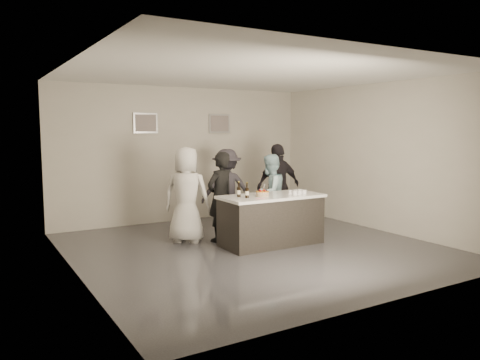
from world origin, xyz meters
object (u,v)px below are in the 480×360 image
Objects in this scene: beer_bottle_a at (239,189)px; person_guest_right at (278,186)px; person_main_black at (220,197)px; person_guest_back at (227,188)px; beer_bottle_b at (247,190)px; bar_counter at (271,220)px; person_main_blue at (270,193)px; person_guest_left at (187,195)px; cake at (262,194)px.

person_guest_right reaches higher than beer_bottle_a.
person_guest_back is (0.68, 0.98, 0.00)m from person_main_black.
person_guest_right is at bearing 38.94° from beer_bottle_b.
beer_bottle_a is at bearing 171.22° from bar_counter.
person_main_blue is 0.53m from person_guest_right.
person_guest_right is (2.20, 0.21, 0.01)m from person_guest_left.
person_main_blue is at bearing 35.46° from person_guest_right.
cake is 0.14× the size of person_main_black.
person_main_blue is at bearing 32.87° from beer_bottle_a.
person_guest_left reaches higher than beer_bottle_a.
person_main_blue is at bearing 39.99° from beer_bottle_b.
beer_bottle_b is 1.97m from person_guest_right.
person_main_black is (-0.03, 0.62, -0.20)m from beer_bottle_a.
beer_bottle_b is at bearing -175.20° from cake.
beer_bottle_a is (-0.39, 0.15, 0.09)m from cake.
bar_counter is 0.85m from beer_bottle_a.
person_guest_left is at bearing 48.71° from person_guest_back.
person_guest_back is (0.03, 1.70, 0.38)m from bar_counter.
person_guest_back is at bearing -108.09° from person_guest_left.
bar_counter is at bearing 114.74° from person_main_black.
person_guest_right is (0.97, 1.16, 0.43)m from bar_counter.
person_guest_right is at bearing 177.76° from person_main_black.
person_main_black is 1.21m from person_main_blue.
beer_bottle_b reaches higher than bar_counter.
person_guest_back is at bearing 81.57° from cake.
person_main_blue is 0.89× the size of person_guest_right.
person_main_black is at bearing 132.24° from bar_counter.
person_guest_back reaches higher than cake.
person_guest_left is at bearing 4.85° from person_guest_right.
person_guest_left is 0.99× the size of person_guest_right.
person_main_black reaches higher than person_main_blue.
person_main_black is at bearing 96.42° from beer_bottle_b.
beer_bottle_b is 0.15× the size of person_guest_left.
bar_counter is at bearing 8.12° from beer_bottle_b.
cake reaches higher than bar_counter.
bar_counter is 1.12× the size of person_guest_back.
beer_bottle_b is at bearing 38.39° from person_guest_right.
beer_bottle_b is at bearing -71.29° from beer_bottle_a.
person_guest_left is (-0.60, 0.85, -0.15)m from beer_bottle_a.
bar_counter is 1.05× the size of person_guest_right.
person_main_blue reaches higher than bar_counter.
beer_bottle_b is at bearing 78.91° from person_main_black.
beer_bottle_a is 1.06m from person_guest_left.
person_main_black is 0.94× the size of person_guest_left.
person_main_black is at bearing -15.57° from person_main_blue.
beer_bottle_a is at bearing 75.27° from person_main_black.
person_guest_back reaches higher than person_main_blue.
beer_bottle_a is (-0.62, 0.10, 0.58)m from bar_counter.
beer_bottle_b is at bearing 164.00° from person_guest_left.
person_main_blue is (0.55, 0.85, 0.34)m from bar_counter.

